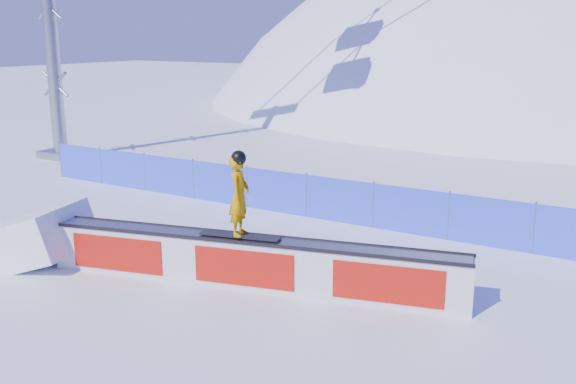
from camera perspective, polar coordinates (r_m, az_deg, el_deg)
The scene contains 6 objects.
ground at distance 13.78m, azimuth -3.95°, elevation -7.28°, with size 160.00×160.00×0.00m, color white.
snow_hill at distance 57.79m, azimuth 21.30°, elevation -10.51°, with size 64.00×64.00×64.00m.
safety_fence at distance 17.29m, azimuth 4.55°, elevation -0.77°, with size 22.05×0.05×1.30m.
rail_box at distance 12.95m, azimuth -3.51°, elevation -6.25°, with size 8.61×2.67×1.05m.
snow_ramp at distance 15.80m, azimuth -22.41°, elevation -5.53°, with size 2.75×1.83×1.03m, color white, non-canonical shape.
snowboarder at distance 12.61m, azimuth -4.35°, elevation -0.24°, with size 1.68×0.69×1.74m.
Camera 1 is at (7.39, -10.51, 4.98)m, focal length 40.00 mm.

